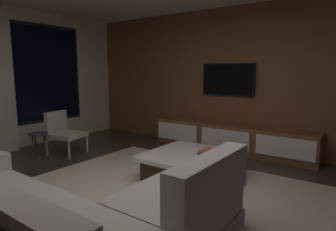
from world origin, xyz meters
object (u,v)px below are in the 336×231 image
sectional_couch (66,222)px  side_stool (38,138)px  book_stack_on_coffee_table (208,152)px  media_console (232,139)px  coffee_table (190,166)px  accent_chair_near_window (63,131)px  mounted_tv (228,79)px

sectional_couch → side_stool: size_ratio=5.43×
book_stack_on_coffee_table → media_console: bearing=10.5°
sectional_couch → coffee_table: sectional_couch is taller
accent_chair_near_window → side_stool: (-0.45, 0.06, -0.06)m
media_console → side_stool: bearing=133.4°
sectional_couch → mounted_tv: bearing=5.3°
side_stool → media_console: (2.37, -2.51, -0.12)m
book_stack_on_coffee_table → accent_chair_near_window: (-0.46, 2.73, 0.05)m
coffee_table → book_stack_on_coffee_table: (0.17, -0.19, 0.20)m
accent_chair_near_window → mounted_tv: 3.21m
mounted_tv → coffee_table: bearing=-171.1°
sectional_couch → accent_chair_near_window: (1.77, 2.61, 0.14)m
coffee_table → mounted_tv: bearing=8.9°
book_stack_on_coffee_table → mounted_tv: mounted_tv is taller
sectional_couch → accent_chair_near_window: sectional_couch is taller
book_stack_on_coffee_table → media_console: (1.46, 0.27, -0.13)m
side_stool → media_console: size_ratio=0.15×
side_stool → media_console: media_console is taller
accent_chair_near_window → media_console: (1.92, -2.45, -0.18)m
coffee_table → side_stool: side_stool is taller
side_stool → coffee_table: bearing=-74.1°
mounted_tv → side_stool: bearing=137.8°
media_console → book_stack_on_coffee_table: bearing=-169.5°
side_stool → mounted_tv: (2.55, -2.31, 0.98)m
media_console → mounted_tv: mounted_tv is taller
coffee_table → mounted_tv: mounted_tv is taller
accent_chair_near_window → side_stool: accent_chair_near_window is taller
book_stack_on_coffee_table → accent_chair_near_window: 2.76m
accent_chair_near_window → mounted_tv: mounted_tv is taller
media_console → accent_chair_near_window: bearing=128.0°
accent_chair_near_window → media_console: 3.12m
coffee_table → media_console: 1.63m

